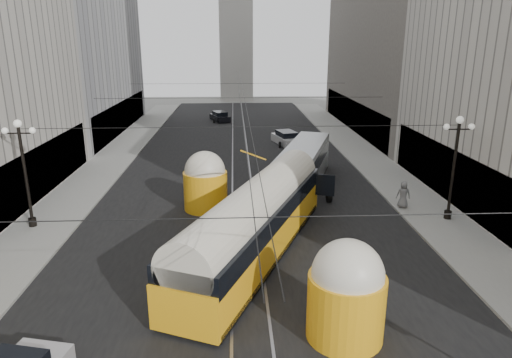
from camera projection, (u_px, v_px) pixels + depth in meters
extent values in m
cube|color=black|center=(241.00, 163.00, 41.62)|extent=(20.00, 85.00, 0.02)
cube|color=gray|center=(117.00, 155.00, 44.40)|extent=(4.00, 72.00, 0.15)
cube|color=gray|center=(360.00, 152.00, 45.50)|extent=(4.00, 72.00, 0.15)
cube|color=gray|center=(233.00, 163.00, 41.59)|extent=(0.12, 85.00, 0.04)
cube|color=gray|center=(249.00, 163.00, 41.66)|extent=(0.12, 85.00, 0.04)
cube|color=black|center=(44.00, 169.00, 32.27)|extent=(0.10, 18.00, 3.60)
cube|color=#999999|center=(60.00, 11.00, 51.47)|extent=(12.00, 28.00, 28.00)
cube|color=black|center=(123.00, 116.00, 55.22)|extent=(0.10, 25.20, 3.60)
cube|color=black|center=(445.00, 172.00, 31.65)|extent=(0.10, 18.00, 3.60)
cube|color=black|center=(352.00, 114.00, 56.51)|extent=(0.10, 28.80, 3.60)
cube|color=#B2AFA8|center=(236.00, 34.00, 83.56)|extent=(6.00, 6.00, 24.00)
cylinder|color=black|center=(26.00, 178.00, 26.27)|extent=(0.18, 0.18, 6.00)
cylinder|color=black|center=(33.00, 222.00, 27.07)|extent=(0.44, 0.44, 0.50)
cylinder|color=black|center=(19.00, 133.00, 25.52)|extent=(1.60, 0.08, 0.08)
sphere|color=white|center=(18.00, 124.00, 25.36)|extent=(0.44, 0.44, 0.44)
sphere|color=white|center=(5.00, 131.00, 25.44)|extent=(0.36, 0.36, 0.36)
sphere|color=white|center=(32.00, 130.00, 25.51)|extent=(0.36, 0.36, 0.36)
cylinder|color=black|center=(453.00, 172.00, 27.43)|extent=(0.18, 0.18, 6.00)
cylinder|color=black|center=(448.00, 215.00, 28.22)|extent=(0.44, 0.44, 0.50)
cylinder|color=black|center=(459.00, 129.00, 26.67)|extent=(1.60, 0.08, 0.08)
sphere|color=white|center=(460.00, 120.00, 26.51)|extent=(0.44, 0.44, 0.44)
sphere|color=white|center=(447.00, 127.00, 26.60)|extent=(0.36, 0.36, 0.36)
sphere|color=white|center=(472.00, 127.00, 26.67)|extent=(0.36, 0.36, 0.36)
cylinder|color=black|center=(255.00, 218.00, 12.64)|extent=(25.00, 0.03, 0.03)
cylinder|color=black|center=(244.00, 127.00, 26.02)|extent=(25.00, 0.03, 0.03)
cylinder|color=black|center=(240.00, 98.00, 39.41)|extent=(25.00, 0.03, 0.03)
cylinder|color=black|center=(238.00, 83.00, 52.79)|extent=(25.00, 0.03, 0.03)
cylinder|color=black|center=(240.00, 95.00, 43.29)|extent=(0.03, 72.00, 0.03)
cylinder|color=black|center=(244.00, 95.00, 43.31)|extent=(0.03, 72.00, 0.03)
cube|color=#FFAF16|center=(256.00, 234.00, 23.46)|extent=(8.69, 15.33, 1.87)
cube|color=black|center=(256.00, 250.00, 23.71)|extent=(8.51, 14.90, 0.33)
cube|color=black|center=(256.00, 212.00, 23.11)|extent=(8.62, 15.12, 0.94)
cylinder|color=silver|center=(256.00, 206.00, 23.01)|extent=(8.30, 14.98, 2.54)
cylinder|color=#FFAF16|center=(346.00, 307.00, 16.86)|extent=(2.87, 2.87, 2.54)
sphere|color=silver|center=(348.00, 275.00, 16.48)|extent=(2.65, 2.65, 2.65)
cylinder|color=#FFAF16|center=(206.00, 191.00, 29.99)|extent=(2.87, 2.87, 2.54)
sphere|color=silver|center=(205.00, 171.00, 29.61)|extent=(2.65, 2.65, 2.65)
sphere|color=#FFF2BF|center=(365.00, 332.00, 15.97)|extent=(0.36, 0.36, 0.36)
cube|color=#A1A5A7|center=(303.00, 166.00, 34.97)|extent=(6.07, 12.13, 2.99)
cube|color=black|center=(303.00, 159.00, 34.83)|extent=(5.96, 11.74, 1.10)
cube|color=black|center=(317.00, 184.00, 29.21)|extent=(2.21, 0.81, 1.39)
cylinder|color=black|center=(293.00, 196.00, 31.39)|extent=(0.30, 1.00, 1.00)
cylinder|color=black|center=(329.00, 195.00, 31.50)|extent=(0.30, 1.00, 1.00)
cylinder|color=black|center=(281.00, 165.00, 39.04)|extent=(0.30, 1.00, 1.00)
cylinder|color=black|center=(310.00, 165.00, 39.16)|extent=(0.30, 1.00, 1.00)
cube|color=silver|center=(286.00, 140.00, 49.10)|extent=(3.03, 4.96, 0.82)
cube|color=black|center=(286.00, 135.00, 48.93)|extent=(2.27, 2.89, 0.77)
cylinder|color=black|center=(280.00, 145.00, 47.60)|extent=(0.22, 0.66, 0.66)
cylinder|color=black|center=(296.00, 145.00, 47.68)|extent=(0.22, 0.66, 0.66)
cylinder|color=black|center=(277.00, 139.00, 50.61)|extent=(0.22, 0.66, 0.66)
cylinder|color=black|center=(292.00, 138.00, 50.69)|extent=(0.22, 0.66, 0.66)
cube|color=black|center=(220.00, 118.00, 63.55)|extent=(3.10, 4.58, 0.75)
cube|color=black|center=(220.00, 114.00, 63.40)|extent=(2.24, 2.72, 0.71)
cylinder|color=black|center=(214.00, 121.00, 62.18)|extent=(0.22, 0.60, 0.60)
cylinder|color=black|center=(225.00, 121.00, 62.25)|extent=(0.22, 0.60, 0.60)
cylinder|color=black|center=(215.00, 117.00, 64.94)|extent=(0.22, 0.60, 0.60)
cylinder|color=black|center=(226.00, 117.00, 65.01)|extent=(0.22, 0.60, 0.60)
imported|color=slate|center=(403.00, 195.00, 29.91)|extent=(0.97, 0.72, 1.79)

